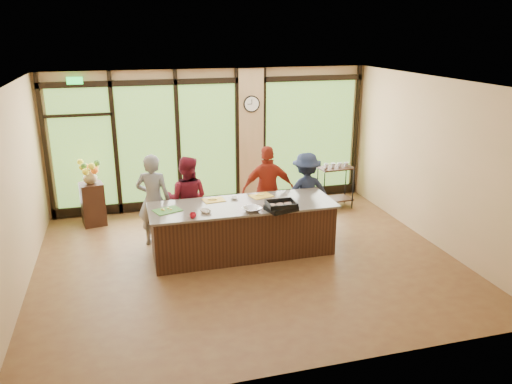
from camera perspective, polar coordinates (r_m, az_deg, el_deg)
floor at (r=8.67m, az=-1.04°, el=-7.77°), size 7.00×7.00×0.00m
ceiling at (r=7.83m, az=-1.16°, el=12.36°), size 7.00×7.00×0.00m
back_wall at (r=10.97m, az=-4.99°, el=6.05°), size 7.00×0.00×7.00m
left_wall at (r=8.05m, az=-26.00°, el=-0.26°), size 0.00×6.00×6.00m
right_wall at (r=9.57m, az=19.68°, el=3.24°), size 0.00×6.00×6.00m
window_wall at (r=10.98m, az=-4.09°, el=5.52°), size 6.90×0.12×3.00m
island_base at (r=8.75m, az=-1.54°, el=-4.35°), size 3.10×1.00×0.88m
countertop at (r=8.59m, az=-1.57°, el=-1.52°), size 3.20×1.10×0.04m
wall_clock at (r=10.89m, az=-0.51°, el=10.04°), size 0.36×0.04×0.36m
cook_left at (r=9.16m, az=-11.63°, el=-0.92°), size 0.72×0.59×1.71m
cook_midleft at (r=9.27m, az=-7.83°, el=-0.79°), size 0.96×0.86×1.61m
cook_midright at (r=9.53m, az=1.39°, el=0.23°), size 1.05×0.53×1.72m
cook_right at (r=9.71m, az=5.72°, el=-0.01°), size 1.01×0.58×1.56m
roasting_pan at (r=8.28m, az=2.89°, el=-1.83°), size 0.55×0.47×0.08m
mixing_bowl at (r=8.22m, az=-0.47°, el=-2.01°), size 0.38×0.38×0.07m
cutting_board_left at (r=8.39m, az=-10.10°, el=-2.09°), size 0.51×0.45×0.01m
cutting_board_center at (r=8.79m, az=-4.84°, el=-0.93°), size 0.40×0.32×0.01m
cutting_board_right at (r=8.98m, az=0.60°, el=-0.44°), size 0.44×0.37×0.01m
prep_bowl_near at (r=8.23m, az=-5.85°, el=-2.16°), size 0.19×0.19×0.05m
prep_bowl_mid at (r=8.19m, az=-5.57°, el=-2.29°), size 0.13×0.13×0.04m
prep_bowl_far at (r=8.84m, az=-2.50°, el=-0.70°), size 0.16×0.16×0.03m
red_ramekin at (r=8.01m, az=-7.23°, el=-2.68°), size 0.11×0.11×0.08m
flower_stand at (r=10.56m, az=-18.14°, el=-1.31°), size 0.51×0.51×0.87m
flower_vase at (r=10.39m, az=-18.44°, el=1.69°), size 0.28×0.28×0.28m
bar_cart at (r=11.08m, az=9.05°, el=1.27°), size 0.78×0.48×1.02m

